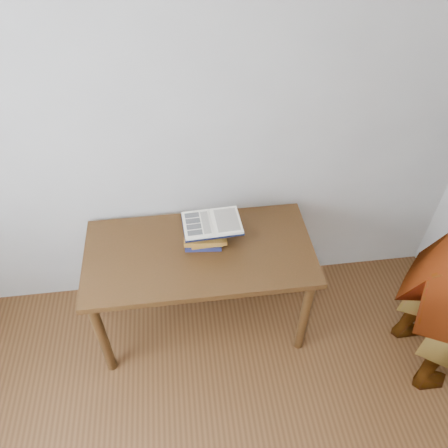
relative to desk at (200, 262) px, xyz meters
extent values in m
cube|color=#B6B3AC|center=(-0.04, 0.37, 0.69)|extent=(3.50, 0.04, 2.60)
cube|color=#442511|center=(0.00, 0.00, 0.08)|extent=(1.33, 0.66, 0.04)
cylinder|color=#442511|center=(-0.60, -0.27, -0.28)|extent=(0.06, 0.06, 0.67)
cylinder|color=#442511|center=(0.60, -0.27, -0.28)|extent=(0.06, 0.06, 0.67)
cylinder|color=#442511|center=(-0.60, 0.27, -0.28)|extent=(0.06, 0.06, 0.67)
cylinder|color=#442511|center=(0.60, 0.27, -0.28)|extent=(0.06, 0.06, 0.67)
cube|color=#172145|center=(0.03, 0.07, 0.12)|extent=(0.23, 0.19, 0.03)
cube|color=#B07D28|center=(0.06, 0.06, 0.15)|extent=(0.21, 0.15, 0.03)
cube|color=#B07D28|center=(0.03, 0.06, 0.17)|extent=(0.23, 0.20, 0.03)
cube|color=#172145|center=(0.06, 0.08, 0.20)|extent=(0.22, 0.17, 0.03)
cube|color=maroon|center=(0.05, 0.08, 0.23)|extent=(0.25, 0.17, 0.02)
cube|color=black|center=(0.08, 0.06, 0.25)|extent=(0.34, 0.25, 0.01)
cube|color=white|center=(0.00, 0.05, 0.26)|extent=(0.17, 0.23, 0.01)
cube|color=white|center=(0.17, 0.06, 0.26)|extent=(0.17, 0.23, 0.01)
cylinder|color=white|center=(0.08, 0.06, 0.26)|extent=(0.02, 0.22, 0.01)
cube|color=black|center=(-0.02, 0.12, 0.27)|extent=(0.08, 0.04, 0.00)
cube|color=black|center=(-0.02, 0.08, 0.27)|extent=(0.08, 0.04, 0.00)
cube|color=black|center=(-0.02, 0.03, 0.27)|extent=(0.08, 0.04, 0.00)
cube|color=black|center=(-0.02, -0.02, 0.27)|extent=(0.08, 0.04, 0.00)
cube|color=beige|center=(0.05, 0.06, 0.27)|extent=(0.05, 0.18, 0.00)
cube|color=beige|center=(0.17, 0.06, 0.27)|extent=(0.14, 0.19, 0.00)
camera|label=1|loc=(-0.07, -1.69, 1.98)|focal=35.00mm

